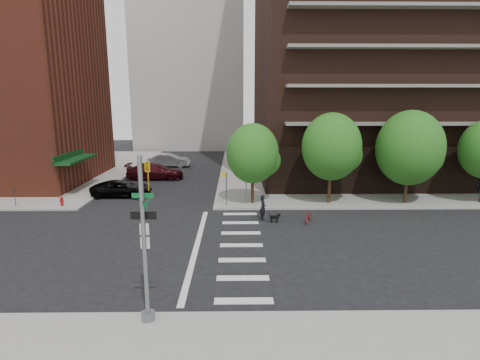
# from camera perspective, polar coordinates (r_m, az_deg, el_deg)

# --- Properties ---
(ground) EXTENTS (120.00, 120.00, 0.00)m
(ground) POSITION_cam_1_polar(r_m,az_deg,el_deg) (21.45, -7.95, -9.88)
(ground) COLOR black
(ground) RESTS_ON ground
(sidewalk_ne) EXTENTS (39.00, 33.00, 0.15)m
(sidewalk_ne) POSITION_cam_1_polar(r_m,az_deg,el_deg) (47.45, 21.35, 1.50)
(sidewalk_ne) COLOR gray
(sidewalk_ne) RESTS_ON ground
(sidewalk_nw) EXTENTS (31.00, 33.00, 0.15)m
(sidewalk_nw) POSITION_cam_1_polar(r_m,az_deg,el_deg) (51.69, -32.44, 1.25)
(sidewalk_nw) COLOR gray
(sidewalk_nw) RESTS_ON ground
(crosswalk) EXTENTS (3.85, 13.00, 0.01)m
(crosswalk) POSITION_cam_1_polar(r_m,az_deg,el_deg) (21.29, -1.95, -9.92)
(crosswalk) COLOR silver
(crosswalk) RESTS_ON ground
(tree_a) EXTENTS (4.00, 4.00, 5.90)m
(tree_a) POSITION_cam_1_polar(r_m,az_deg,el_deg) (28.57, 1.95, 4.06)
(tree_a) COLOR #301E11
(tree_a) RESTS_ON sidewalk_ne
(tree_b) EXTENTS (4.50, 4.50, 6.65)m
(tree_b) POSITION_cam_1_polar(r_m,az_deg,el_deg) (29.40, 13.76, 4.94)
(tree_b) COLOR #301E11
(tree_b) RESTS_ON sidewalk_ne
(tree_c) EXTENTS (5.00, 5.00, 6.80)m
(tree_c) POSITION_cam_1_polar(r_m,az_deg,el_deg) (31.45, 24.43, 4.47)
(tree_c) COLOR #301E11
(tree_c) RESTS_ON sidewalk_ne
(traffic_signal) EXTENTS (0.90, 0.75, 6.00)m
(traffic_signal) POSITION_cam_1_polar(r_m,az_deg,el_deg) (13.69, -14.18, -10.81)
(traffic_signal) COLOR slate
(traffic_signal) RESTS_ON sidewalk_s
(pedestrian_signal) EXTENTS (2.18, 0.67, 2.60)m
(pedestrian_signal) POSITION_cam_1_polar(r_m,az_deg,el_deg) (28.35, -1.43, -0.49)
(pedestrian_signal) COLOR slate
(pedestrian_signal) RESTS_ON sidewalk_ne
(fire_hydrant) EXTENTS (0.24, 0.24, 0.73)m
(fire_hydrant) POSITION_cam_1_polar(r_m,az_deg,el_deg) (31.42, -25.52, -2.87)
(fire_hydrant) COLOR #A50C0C
(fire_hydrant) RESTS_ON sidewalk_nw
(parking_meter) EXTENTS (0.10, 0.08, 1.32)m
(parking_meter) POSITION_cam_1_polar(r_m,az_deg,el_deg) (32.96, -31.12, -2.06)
(parking_meter) COLOR black
(parking_meter) RESTS_ON sidewalk_nw
(parked_car_black) EXTENTS (2.33, 5.00, 1.38)m
(parked_car_black) POSITION_cam_1_polar(r_m,az_deg,el_deg) (33.32, -17.55, -1.23)
(parked_car_black) COLOR black
(parked_car_black) RESTS_ON ground
(parked_car_maroon) EXTENTS (2.46, 5.88, 1.70)m
(parked_car_maroon) POSITION_cam_1_polar(r_m,az_deg,el_deg) (39.86, -12.81, 1.33)
(parked_car_maroon) COLOR #3B0C12
(parked_car_maroon) RESTS_ON ground
(parked_car_silver) EXTENTS (1.88, 5.11, 1.67)m
(parked_car_silver) POSITION_cam_1_polar(r_m,az_deg,el_deg) (47.11, -10.73, 2.98)
(parked_car_silver) COLOR #A2A5A9
(parked_car_silver) RESTS_ON ground
(scooter) EXTENTS (1.06, 1.66, 0.82)m
(scooter) POSITION_cam_1_polar(r_m,az_deg,el_deg) (25.46, 10.40, -5.47)
(scooter) COLOR maroon
(scooter) RESTS_ON ground
(dog_walker) EXTENTS (0.70, 0.51, 1.79)m
(dog_walker) POSITION_cam_1_polar(r_m,az_deg,el_deg) (25.42, 3.52, -4.19)
(dog_walker) COLOR black
(dog_walker) RESTS_ON ground
(dog) EXTENTS (0.70, 0.26, 0.59)m
(dog) POSITION_cam_1_polar(r_m,az_deg,el_deg) (25.11, 5.33, -5.67)
(dog) COLOR black
(dog) RESTS_ON ground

